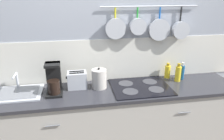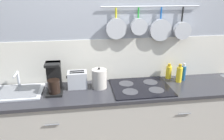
# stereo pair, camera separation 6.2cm
# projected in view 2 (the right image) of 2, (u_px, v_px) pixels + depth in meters

# --- Properties ---
(wall_back) EXTENTS (7.20, 0.15, 2.60)m
(wall_back) POSITION_uv_depth(u_px,v_px,m) (113.00, 49.00, 2.52)
(wall_back) COLOR #999EA8
(wall_back) RESTS_ON ground_plane
(cabinet_base) EXTENTS (2.68, 0.54, 0.88)m
(cabinet_base) POSITION_uv_depth(u_px,v_px,m) (116.00, 126.00, 2.52)
(cabinet_base) COLOR #B7B2A8
(cabinet_base) RESTS_ON ground_plane
(countertop) EXTENTS (2.72, 0.57, 0.03)m
(countertop) POSITION_uv_depth(u_px,v_px,m) (117.00, 91.00, 2.36)
(countertop) COLOR #2D2D33
(countertop) RESTS_ON cabinet_base
(sink_basin) EXTENTS (0.54, 0.39, 0.19)m
(sink_basin) POSITION_uv_depth(u_px,v_px,m) (16.00, 91.00, 2.28)
(sink_basin) COLOR #B7BABF
(sink_basin) RESTS_ON countertop
(coffee_maker) EXTENTS (0.16, 0.21, 0.33)m
(coffee_maker) POSITION_uv_depth(u_px,v_px,m) (54.00, 80.00, 2.25)
(coffee_maker) COLOR black
(coffee_maker) RESTS_ON countertop
(toaster) EXTENTS (0.22, 0.15, 0.18)m
(toaster) POSITION_uv_depth(u_px,v_px,m) (77.00, 80.00, 2.38)
(toaster) COLOR #B7BABF
(toaster) RESTS_ON countertop
(kettle) EXTENTS (0.16, 0.16, 0.23)m
(kettle) POSITION_uv_depth(u_px,v_px,m) (99.00, 79.00, 2.37)
(kettle) COLOR beige
(kettle) RESTS_ON countertop
(cooktop) EXTENTS (0.63, 0.52, 0.01)m
(cooktop) POSITION_uv_depth(u_px,v_px,m) (141.00, 87.00, 2.39)
(cooktop) COLOR black
(cooktop) RESTS_ON countertop
(bottle_dish_soap) EXTENTS (0.07, 0.07, 0.18)m
(bottle_dish_soap) POSITION_uv_depth(u_px,v_px,m) (169.00, 72.00, 2.62)
(bottle_dish_soap) COLOR yellow
(bottle_dish_soap) RESTS_ON countertop
(bottle_cooking_wine) EXTENTS (0.07, 0.07, 0.22)m
(bottle_cooking_wine) POSITION_uv_depth(u_px,v_px,m) (179.00, 74.00, 2.52)
(bottle_cooking_wine) COLOR yellow
(bottle_cooking_wine) RESTS_ON countertop
(bottle_olive_oil) EXTENTS (0.06, 0.06, 0.21)m
(bottle_olive_oil) POSITION_uv_depth(u_px,v_px,m) (183.00, 73.00, 2.57)
(bottle_olive_oil) COLOR navy
(bottle_olive_oil) RESTS_ON countertop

